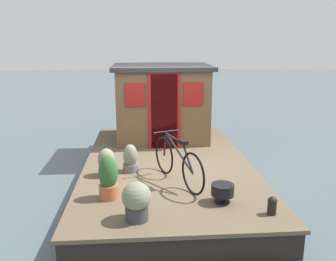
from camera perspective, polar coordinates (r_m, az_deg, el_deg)
The scene contains 10 objects.
ground_plane at distance 7.57m, azimuth -0.12°, elevation -8.33°, with size 60.00×60.00×0.00m, color #4C5B60.
houseboat_deck at distance 7.48m, azimuth -0.12°, elevation -6.62°, with size 5.86×3.34×0.48m.
houseboat_cabin at distance 8.93m, azimuth -0.99°, elevation 4.62°, with size 2.00×2.37×1.84m.
bicycle at distance 6.17m, azimuth 1.53°, elevation -5.03°, with size 1.63×0.75×0.84m.
potted_plant_succulent at distance 5.68m, azimuth -9.53°, elevation -7.53°, with size 0.30×0.30×0.71m.
potted_plant_geranium at distance 6.64m, azimuth -9.80°, elevation -4.92°, with size 0.32×0.32×0.51m.
potted_plant_ivy at distance 6.79m, azimuth -6.02°, elevation -4.57°, with size 0.29×0.29×0.53m.
potted_plant_mint at distance 4.99m, azimuth -5.06°, elevation -11.08°, with size 0.41×0.41×0.55m.
charcoal_grill at distance 5.58m, azimuth 8.73°, elevation -9.46°, with size 0.35×0.35×0.29m.
mooring_bollard at distance 5.39m, azimuth 16.33°, elevation -11.35°, with size 0.14×0.14×0.27m.
Camera 1 is at (-6.97, 0.52, 2.90)m, focal length 38.08 mm.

